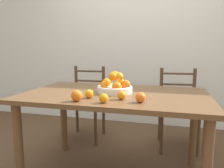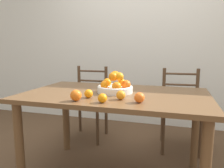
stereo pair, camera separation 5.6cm
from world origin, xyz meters
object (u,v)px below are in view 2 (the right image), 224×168
object	(u,v)px
orange_loose_3	(89,94)
chair_right	(180,110)
chair_left	(89,103)
orange_loose_1	(121,95)
orange_loose_2	(139,98)
orange_loose_4	(102,98)
orange_loose_0	(76,95)
fruit_bowl	(115,86)

from	to	relation	value
orange_loose_3	chair_right	distance (m)	1.29
chair_left	chair_right	world-z (taller)	same
orange_loose_1	orange_loose_2	size ratio (longest dim) A/B	0.94
orange_loose_4	chair_left	xyz separation A→B (m)	(-0.58, 1.14, -0.35)
chair_left	chair_right	size ratio (longest dim) A/B	1.00
orange_loose_4	chair_left	bearing A→B (deg)	116.94
orange_loose_0	orange_loose_1	xyz separation A→B (m)	(0.30, 0.13, -0.01)
chair_right	orange_loose_1	bearing A→B (deg)	-118.73
fruit_bowl	orange_loose_1	bearing A→B (deg)	-65.53
orange_loose_0	orange_loose_2	xyz separation A→B (m)	(0.44, 0.08, -0.00)
fruit_bowl	orange_loose_0	bearing A→B (deg)	-116.50
chair_left	fruit_bowl	bearing A→B (deg)	-54.91
orange_loose_2	chair_right	bearing A→B (deg)	74.17
fruit_bowl	chair_right	distance (m)	1.02
orange_loose_3	chair_left	xyz separation A→B (m)	(-0.43, 1.03, -0.35)
fruit_bowl	chair_right	bearing A→B (deg)	54.08
orange_loose_2	orange_loose_4	size ratio (longest dim) A/B	1.10
orange_loose_0	chair_right	bearing A→B (deg)	56.95
orange_loose_3	orange_loose_2	bearing A→B (deg)	-5.55
orange_loose_2	fruit_bowl	bearing A→B (deg)	130.91
chair_right	orange_loose_3	bearing A→B (deg)	-129.00
fruit_bowl	orange_loose_3	xyz separation A→B (m)	(-0.14, -0.26, -0.02)
orange_loose_0	chair_left	distance (m)	1.26
fruit_bowl	orange_loose_1	xyz separation A→B (m)	(0.11, -0.24, -0.02)
fruit_bowl	orange_loose_0	xyz separation A→B (m)	(-0.19, -0.37, -0.01)
chair_left	orange_loose_4	bearing A→B (deg)	-64.37
fruit_bowl	orange_loose_3	bearing A→B (deg)	-118.26
orange_loose_2	orange_loose_1	bearing A→B (deg)	160.01
orange_loose_2	chair_right	world-z (taller)	chair_right
fruit_bowl	chair_right	xyz separation A→B (m)	(0.56, 0.77, -0.37)
orange_loose_0	fruit_bowl	bearing A→B (deg)	63.50
orange_loose_4	chair_left	distance (m)	1.33
fruit_bowl	orange_loose_0	world-z (taller)	fruit_bowl
orange_loose_2	chair_right	distance (m)	1.16
orange_loose_0	orange_loose_3	distance (m)	0.13
orange_loose_0	orange_loose_4	bearing A→B (deg)	1.06
orange_loose_0	chair_right	distance (m)	1.41
orange_loose_2	chair_left	world-z (taller)	chair_left
orange_loose_1	orange_loose_0	bearing A→B (deg)	-156.02
orange_loose_0	orange_loose_4	xyz separation A→B (m)	(0.20, 0.00, -0.01)
orange_loose_3	orange_loose_4	bearing A→B (deg)	-37.17
fruit_bowl	orange_loose_0	distance (m)	0.42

